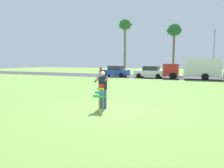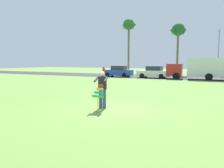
# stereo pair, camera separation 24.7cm
# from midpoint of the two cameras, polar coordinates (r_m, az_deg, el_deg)

# --- Properties ---
(ground_plane) EXTENTS (120.00, 120.00, 0.00)m
(ground_plane) POSITION_cam_midpoint_polar(r_m,az_deg,el_deg) (9.69, 1.35, -6.89)
(ground_plane) COLOR olive
(road_strip) EXTENTS (120.00, 8.00, 0.01)m
(road_strip) POSITION_cam_midpoint_polar(r_m,az_deg,el_deg) (30.68, 18.86, 1.64)
(road_strip) COLOR #2D2D33
(road_strip) RESTS_ON ground
(person_kite_flyer) EXTENTS (0.66, 0.74, 1.73)m
(person_kite_flyer) POSITION_cam_midpoint_polar(r_m,az_deg,el_deg) (9.74, -1.91, -1.15)
(person_kite_flyer) COLOR #384772
(person_kite_flyer) RESTS_ON ground
(kite_held) EXTENTS (0.53, 0.70, 1.16)m
(kite_held) POSITION_cam_midpoint_polar(r_m,az_deg,el_deg) (9.18, -2.81, -2.62)
(kite_held) COLOR red
(kite_held) RESTS_ON ground
(parked_car_blue) EXTENTS (4.25, 1.93, 1.60)m
(parked_car_blue) POSITION_cam_midpoint_polar(r_m,az_deg,el_deg) (30.74, 1.92, 3.40)
(parked_car_blue) COLOR #2347B7
(parked_car_blue) RESTS_ON ground
(parked_car_white) EXTENTS (4.22, 1.87, 1.60)m
(parked_car_white) POSITION_cam_midpoint_polar(r_m,az_deg,el_deg) (28.96, 11.40, 3.13)
(parked_car_white) COLOR white
(parked_car_white) RESTS_ON ground
(parked_truck_red_cab) EXTENTS (6.77, 2.29, 2.62)m
(parked_truck_red_cab) POSITION_cam_midpoint_polar(r_m,az_deg,el_deg) (28.02, 22.68, 4.00)
(parked_truck_red_cab) COLOR #B2231E
(parked_truck_red_cab) RESTS_ON ground
(palm_tree_left_near) EXTENTS (2.58, 2.71, 10.23)m
(palm_tree_left_near) POSITION_cam_midpoint_polar(r_m,az_deg,el_deg) (40.92, 4.74, 15.12)
(palm_tree_left_near) COLOR brown
(palm_tree_left_near) RESTS_ON ground
(palm_tree_right_near) EXTENTS (2.58, 2.71, 8.58)m
(palm_tree_right_near) POSITION_cam_midpoint_polar(r_m,az_deg,el_deg) (37.65, 17.69, 13.35)
(palm_tree_right_near) COLOR brown
(palm_tree_right_near) RESTS_ON ground
(streetlight_pole) EXTENTS (0.24, 1.65, 7.00)m
(streetlight_pole) POSITION_cam_midpoint_polar(r_m,az_deg,el_deg) (35.71, 27.09, 8.29)
(streetlight_pole) COLOR #9E9EA3
(streetlight_pole) RESTS_ON ground
(person_walker_near) EXTENTS (0.31, 0.55, 1.73)m
(person_walker_near) POSITION_cam_midpoint_polar(r_m,az_deg,el_deg) (25.61, -1.99, 3.24)
(person_walker_near) COLOR gray
(person_walker_near) RESTS_ON ground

